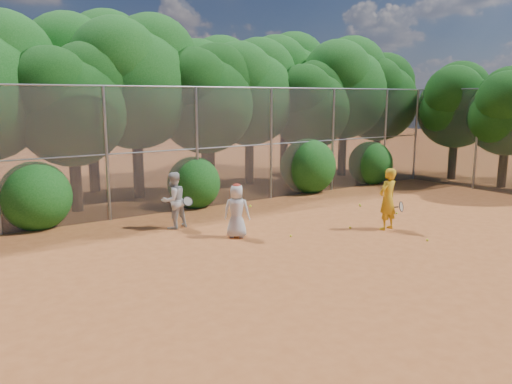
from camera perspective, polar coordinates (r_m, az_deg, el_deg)
ground at (r=12.73m, az=10.11°, el=-6.16°), size 80.00×80.00×0.00m
fence_back at (r=17.02m, az=-4.11°, el=5.30°), size 20.05×0.09×4.03m
fence_side at (r=21.97m, az=23.92°, el=5.64°), size 0.09×6.09×4.03m
tree_2 at (r=17.05m, az=-20.32°, el=9.83°), size 3.99×3.47×5.47m
tree_3 at (r=18.77m, az=-13.60°, el=12.71°), size 4.89×4.26×6.70m
tree_4 at (r=19.23m, az=-5.77°, el=10.99°), size 4.19×3.64×5.73m
tree_5 at (r=21.20m, az=-0.73°, el=11.81°), size 4.51×3.92×6.17m
tree_6 at (r=21.87m, az=6.31°, el=10.19°), size 3.86×3.36×5.29m
tree_7 at (r=24.01m, az=10.10°, el=12.08°), size 4.77×4.14×6.53m
tree_8 at (r=25.21m, az=13.89°, el=10.81°), size 4.25×3.70×5.82m
tree_10 at (r=20.56m, az=-18.50°, el=12.91°), size 5.15×4.48×7.06m
tree_11 at (r=22.07m, az=-5.27°, el=12.02°), size 4.64×4.03×6.35m
tree_12 at (r=25.03m, az=3.35°, el=12.70°), size 5.02×4.37×6.88m
tree_13 at (r=24.24m, az=21.96°, el=9.54°), size 3.86×3.36×5.29m
tree_14 at (r=22.74m, az=26.86°, el=8.55°), size 3.61×3.14×4.94m
bush_0 at (r=15.47m, az=-23.91°, el=-0.10°), size 2.00×2.00×2.00m
bush_1 at (r=17.02m, az=-7.13°, el=1.33°), size 1.80×1.80×1.80m
bush_2 at (r=19.72m, az=5.96°, el=3.24°), size 2.20×2.20×2.20m
bush_3 at (r=22.12m, az=12.96°, el=3.45°), size 1.90×1.90×1.90m
player_yellow at (r=14.41m, az=14.82°, el=-0.80°), size 0.85×0.54×1.74m
player_teen at (r=13.19m, az=-2.21°, el=-2.14°), size 0.82×0.81×1.46m
player_white at (r=14.26m, az=-9.40°, el=-0.96°), size 0.91×0.78×1.61m
ball_0 at (r=14.44m, az=10.71°, el=-4.00°), size 0.07×0.07×0.07m
ball_1 at (r=17.54m, az=11.78°, el=-1.41°), size 0.07×0.07×0.07m
ball_2 at (r=13.71m, az=18.98°, el=-5.21°), size 0.07×0.07×0.07m
ball_3 at (r=16.53m, az=15.81°, el=-2.34°), size 0.07×0.07×0.07m
ball_4 at (r=13.39m, az=3.99°, el=-5.01°), size 0.07×0.07×0.07m
ball_5 at (r=17.37m, az=11.83°, el=-1.54°), size 0.07×0.07×0.07m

